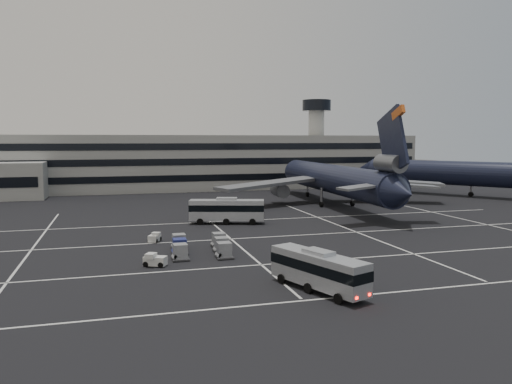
% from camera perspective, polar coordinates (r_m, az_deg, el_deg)
% --- Properties ---
extents(ground, '(260.00, 260.00, 0.00)m').
position_cam_1_polar(ground, '(63.11, 3.29, -5.78)').
color(ground, black).
rests_on(ground, ground).
extents(lane_markings, '(90.00, 55.62, 0.01)m').
position_cam_1_polar(lane_markings, '(64.09, 3.88, -5.60)').
color(lane_markings, silver).
rests_on(lane_markings, ground).
extents(terminal, '(125.00, 26.00, 24.00)m').
position_cam_1_polar(terminal, '(130.80, -8.20, 3.33)').
color(terminal, gray).
rests_on(terminal, ground).
extents(hills, '(352.00, 180.00, 44.00)m').
position_cam_1_polar(hills, '(232.89, -6.26, -0.18)').
color(hills, '#38332B').
rests_on(hills, ground).
extents(trijet_main, '(47.41, 57.63, 18.08)m').
position_cam_1_polar(trijet_main, '(98.43, 8.96, 1.48)').
color(trijet_main, black).
rests_on(trijet_main, ground).
extents(trijet_far, '(38.95, 49.96, 18.08)m').
position_cam_1_polar(trijet_far, '(122.43, 23.86, 2.00)').
color(trijet_far, black).
rests_on(trijet_far, ground).
extents(bus_near, '(5.77, 10.26, 3.56)m').
position_cam_1_polar(bus_near, '(43.26, 7.13, -8.68)').
color(bus_near, '#9A9EA2').
rests_on(bus_near, ground).
extents(bus_far, '(11.71, 5.84, 4.04)m').
position_cam_1_polar(bus_far, '(76.78, -3.36, -2.00)').
color(bus_far, '#9A9EA2').
rests_on(bus_far, ground).
extents(tug_a, '(1.90, 2.29, 1.28)m').
position_cam_1_polar(tug_a, '(64.57, -11.54, -5.12)').
color(tug_a, silver).
rests_on(tug_a, ground).
extents(tug_b, '(2.56, 2.20, 1.42)m').
position_cam_1_polar(tug_b, '(52.39, -11.35, -7.64)').
color(tug_b, silver).
rests_on(tug_b, ground).
extents(uld_cluster, '(7.30, 8.40, 1.75)m').
position_cam_1_polar(uld_cluster, '(57.37, -6.34, -6.13)').
color(uld_cluster, '#2D2D30').
rests_on(uld_cluster, ground).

